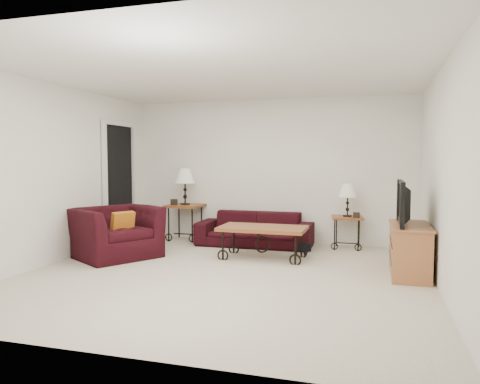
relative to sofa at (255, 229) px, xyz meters
name	(u,v)px	position (x,y,z in m)	size (l,w,h in m)	color
ground	(224,275)	(0.13, -2.02, -0.28)	(5.00, 5.00, 0.00)	beige
wall_back	(269,171)	(0.13, 0.48, 0.97)	(5.00, 0.02, 2.50)	white
wall_front	(114,187)	(0.13, -4.52, 0.97)	(5.00, 0.02, 2.50)	white
wall_left	(54,174)	(-2.37, -2.02, 0.97)	(0.02, 5.00, 2.50)	white
wall_right	(442,178)	(2.63, -2.02, 0.97)	(0.02, 5.00, 2.50)	white
ceiling	(224,73)	(0.13, -2.02, 2.22)	(5.00, 5.00, 0.00)	white
doorway	(119,184)	(-2.34, -0.37, 0.74)	(0.08, 0.94, 2.04)	black
sofa	(255,229)	(0.00, 0.00, 0.00)	(1.93, 0.75, 0.56)	black
side_table_left	(185,222)	(-1.34, 0.18, 0.04)	(0.59, 0.59, 0.65)	brown
side_table_right	(347,232)	(1.51, 0.18, -0.02)	(0.48, 0.48, 0.53)	brown
lamp_left	(185,187)	(-1.34, 0.18, 0.69)	(0.37, 0.37, 0.65)	black
lamp_right	(348,200)	(1.51, 0.18, 0.51)	(0.30, 0.30, 0.53)	black
photo_frame_left	(174,202)	(-1.49, 0.03, 0.42)	(0.13, 0.02, 0.11)	black
photo_frame_right	(356,215)	(1.66, 0.03, 0.29)	(0.11, 0.01, 0.09)	black
coffee_table	(263,243)	(0.37, -0.94, -0.05)	(1.26, 0.68, 0.47)	brown
armchair	(116,232)	(-1.74, -1.47, 0.09)	(1.15, 1.00, 0.75)	black
throw_pillow	(123,223)	(-1.59, -1.52, 0.24)	(0.34, 0.09, 0.34)	orange
tv_stand	(409,250)	(2.36, -1.37, 0.04)	(0.44, 1.06, 0.64)	#A2623C
television	(409,203)	(2.34, -1.37, 0.63)	(0.95, 0.12, 0.55)	black
backpack	(305,244)	(0.95, -0.61, -0.09)	(0.30, 0.23, 0.39)	black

